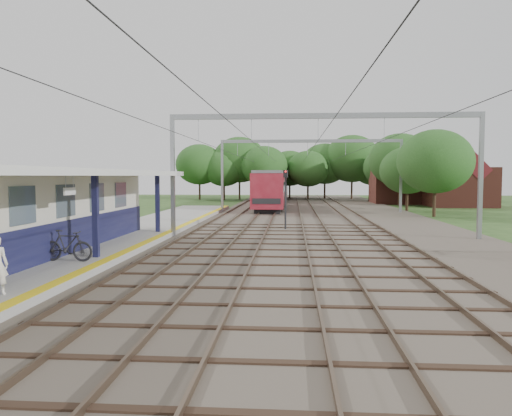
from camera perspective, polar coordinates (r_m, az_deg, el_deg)
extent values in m
plane|color=#2D4C1E|center=(13.54, -3.66, -11.47)|extent=(160.00, 160.00, 0.00)
cube|color=#473D33|center=(43.15, 7.11, -0.98)|extent=(18.00, 90.00, 0.10)
cube|color=gray|center=(28.71, -14.76, -3.16)|extent=(5.00, 52.00, 0.35)
cube|color=yellow|center=(28.04, -10.41, -2.89)|extent=(0.45, 52.00, 0.01)
cube|color=beige|center=(22.69, -23.96, -0.39)|extent=(3.20, 18.00, 3.40)
cube|color=#121339|center=(22.06, -20.17, -3.02)|extent=(0.06, 18.00, 1.40)
cube|color=slate|center=(21.94, -20.23, 0.88)|extent=(0.05, 16.00, 1.30)
cube|color=#121339|center=(20.52, -17.87, -0.93)|extent=(0.22, 0.22, 3.20)
cube|color=#121339|center=(29.03, -11.19, 0.48)|extent=(0.22, 0.22, 3.20)
cube|color=silver|center=(21.24, -22.72, 3.76)|extent=(6.40, 20.00, 0.24)
cube|color=white|center=(18.67, -20.52, 1.80)|extent=(0.06, 0.85, 0.26)
cube|color=brown|center=(43.50, -3.77, -0.75)|extent=(0.07, 88.00, 0.15)
cube|color=brown|center=(43.32, -1.89, -0.77)|extent=(0.07, 88.00, 0.15)
cube|color=brown|center=(43.19, 0.18, -0.78)|extent=(0.07, 88.00, 0.15)
cube|color=brown|center=(43.11, 2.08, -0.79)|extent=(0.07, 88.00, 0.15)
cube|color=brown|center=(43.09, 5.09, -0.80)|extent=(0.07, 88.00, 0.15)
cube|color=brown|center=(43.13, 7.00, -0.81)|extent=(0.07, 88.00, 0.15)
cube|color=brown|center=(43.29, 9.86, -0.82)|extent=(0.07, 88.00, 0.15)
cube|color=brown|center=(43.46, 11.74, -0.83)|extent=(0.07, 88.00, 0.15)
cube|color=gray|center=(28.76, -9.50, 3.56)|extent=(0.22, 0.22, 7.00)
cube|color=gray|center=(29.75, 24.29, 3.29)|extent=(0.22, 0.22, 7.00)
cube|color=gray|center=(28.20, 7.75, 10.40)|extent=(17.00, 0.20, 0.30)
cube|color=gray|center=(48.43, -3.88, 3.63)|extent=(0.22, 0.22, 7.00)
cube|color=gray|center=(49.02, 16.24, 3.50)|extent=(0.22, 0.22, 7.00)
cube|color=gray|center=(48.09, 6.27, 7.62)|extent=(17.00, 0.20, 0.30)
cylinder|color=black|center=(43.32, -2.85, 6.28)|extent=(0.02, 88.00, 0.02)
cylinder|color=black|center=(43.06, 1.14, 6.30)|extent=(0.02, 88.00, 0.02)
cylinder|color=black|center=(43.02, 6.09, 6.28)|extent=(0.02, 88.00, 0.02)
cylinder|color=black|center=(43.28, 10.89, 6.22)|extent=(0.02, 88.00, 0.02)
cylinder|color=#382619|center=(74.91, -4.87, 2.07)|extent=(0.28, 0.28, 2.88)
ellipsoid|color=#1D4619|center=(74.90, -4.89, 4.76)|extent=(6.72, 6.72, 5.76)
cylinder|color=#382619|center=(76.20, -0.17, 1.98)|extent=(0.28, 0.28, 2.52)
ellipsoid|color=#1D4619|center=(76.17, -0.17, 4.29)|extent=(5.88, 5.88, 5.04)
cylinder|color=#382619|center=(72.97, 4.36, 2.17)|extent=(0.28, 0.28, 3.24)
ellipsoid|color=#1D4619|center=(72.98, 4.37, 5.28)|extent=(7.56, 7.56, 6.48)
cylinder|color=#382619|center=(75.24, 8.93, 1.98)|extent=(0.28, 0.28, 2.70)
ellipsoid|color=#1D4619|center=(75.21, 8.95, 4.49)|extent=(6.30, 6.30, 5.40)
cylinder|color=#382619|center=(52.56, 18.18, 1.02)|extent=(0.28, 0.28, 2.52)
ellipsoid|color=#1D4619|center=(52.51, 18.25, 4.38)|extent=(5.88, 5.88, 5.04)
cylinder|color=#382619|center=(68.27, 15.35, 1.80)|extent=(0.28, 0.28, 2.88)
ellipsoid|color=#1D4619|center=(68.25, 15.40, 4.75)|extent=(6.72, 6.72, 5.76)
cube|color=brown|center=(62.01, 22.25, 2.22)|extent=(7.00, 6.00, 4.50)
cube|color=maroon|center=(62.02, 22.32, 5.13)|extent=(4.99, 6.12, 4.99)
cube|color=brown|center=(66.49, 16.55, 2.64)|extent=(8.00, 6.00, 5.00)
cube|color=maroon|center=(66.52, 16.60, 5.57)|extent=(5.52, 6.12, 5.52)
imported|color=black|center=(19.93, -20.78, -4.04)|extent=(1.99, 0.64, 1.18)
cube|color=black|center=(53.41, 1.72, 0.23)|extent=(2.37, 16.95, 0.44)
cube|color=maroon|center=(53.34, 1.72, 2.21)|extent=(2.97, 18.43, 3.24)
cube|color=black|center=(53.33, 1.73, 2.58)|extent=(3.01, 16.95, 0.92)
cube|color=slate|center=(53.32, 1.73, 4.08)|extent=(2.73, 18.43, 0.28)
cube|color=black|center=(72.40, 2.37, 1.14)|extent=(2.37, 16.95, 0.44)
cube|color=maroon|center=(72.34, 2.38, 2.60)|extent=(2.97, 18.43, 3.24)
cube|color=black|center=(72.34, 2.38, 2.87)|extent=(3.01, 16.95, 0.92)
cube|color=slate|center=(72.33, 2.38, 3.98)|extent=(2.73, 18.43, 0.28)
cylinder|color=black|center=(32.25, 3.39, 0.57)|extent=(0.15, 0.15, 3.57)
cube|color=black|center=(32.20, 3.40, 3.92)|extent=(0.30, 0.23, 0.49)
sphere|color=red|center=(32.11, 3.40, 4.18)|extent=(0.12, 0.12, 0.12)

